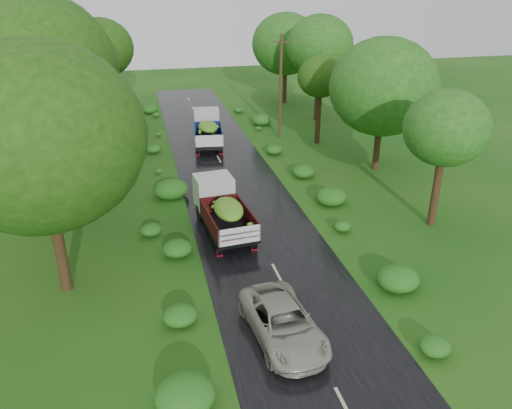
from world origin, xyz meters
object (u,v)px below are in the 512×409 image
object	(u,v)px
car	(283,323)
utility_pole	(280,86)
truck_near	(222,207)
truck_far	(208,128)

from	to	relation	value
car	utility_pole	distance (m)	25.89
truck_near	utility_pole	world-z (taller)	utility_pole
car	utility_pole	size ratio (longest dim) A/B	0.59
car	truck_far	bearing A→B (deg)	82.70
truck_far	utility_pole	world-z (taller)	utility_pole
truck_near	car	bearing A→B (deg)	-90.90
car	utility_pole	bearing A→B (deg)	68.83
truck_near	utility_pole	bearing A→B (deg)	58.77
truck_far	car	world-z (taller)	truck_far
truck_far	utility_pole	distance (m)	6.85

